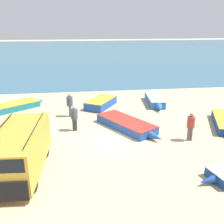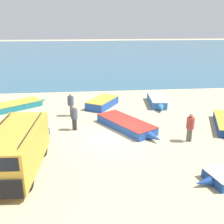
{
  "view_description": "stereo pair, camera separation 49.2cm",
  "coord_description": "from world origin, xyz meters",
  "px_view_note": "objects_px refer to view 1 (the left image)",
  "views": [
    {
      "loc": [
        -1.91,
        -14.64,
        6.86
      ],
      "look_at": [
        0.34,
        2.27,
        1.0
      ],
      "focal_mm": 42.0,
      "sensor_mm": 36.0,
      "label": 1
    },
    {
      "loc": [
        -1.42,
        -14.7,
        6.86
      ],
      "look_at": [
        0.34,
        2.27,
        1.0
      ],
      "focal_mm": 42.0,
      "sensor_mm": 36.0,
      "label": 2
    }
  ],
  "objects_px": {
    "fishing_rowboat_1": "(127,125)",
    "fisherman_1": "(74,116)",
    "parked_van": "(19,150)",
    "fisherman_3": "(191,124)",
    "fishing_rowboat_2": "(17,106)",
    "fishing_rowboat_6": "(102,102)",
    "fishing_rowboat_3": "(31,125)",
    "fishing_rowboat_4": "(155,101)",
    "fisherman_0": "(70,103)"
  },
  "relations": [
    {
      "from": "fishing_rowboat_6",
      "to": "fishing_rowboat_1",
      "type": "bearing_deg",
      "value": -134.14
    },
    {
      "from": "fishing_rowboat_1",
      "to": "fisherman_0",
      "type": "xyz_separation_m",
      "value": [
        -3.89,
        2.97,
        0.79
      ]
    },
    {
      "from": "fishing_rowboat_3",
      "to": "fishing_rowboat_4",
      "type": "relative_size",
      "value": 1.03
    },
    {
      "from": "fishing_rowboat_6",
      "to": "parked_van",
      "type": "bearing_deg",
      "value": -173.83
    },
    {
      "from": "fishing_rowboat_1",
      "to": "fishing_rowboat_3",
      "type": "bearing_deg",
      "value": -129.12
    },
    {
      "from": "parked_van",
      "to": "fisherman_1",
      "type": "xyz_separation_m",
      "value": [
        2.56,
        4.84,
        -0.16
      ]
    },
    {
      "from": "fishing_rowboat_1",
      "to": "fisherman_3",
      "type": "xyz_separation_m",
      "value": [
        3.41,
        -2.37,
        0.77
      ]
    },
    {
      "from": "fishing_rowboat_6",
      "to": "fisherman_0",
      "type": "distance_m",
      "value": 3.51
    },
    {
      "from": "fishing_rowboat_4",
      "to": "fisherman_0",
      "type": "height_order",
      "value": "fisherman_0"
    },
    {
      "from": "fishing_rowboat_3",
      "to": "parked_van",
      "type": "bearing_deg",
      "value": -16.53
    },
    {
      "from": "fishing_rowboat_4",
      "to": "fishing_rowboat_2",
      "type": "bearing_deg",
      "value": -85.98
    },
    {
      "from": "fisherman_0",
      "to": "parked_van",
      "type": "bearing_deg",
      "value": -117.72
    },
    {
      "from": "fishing_rowboat_6",
      "to": "fishing_rowboat_4",
      "type": "bearing_deg",
      "value": -58.22
    },
    {
      "from": "parked_van",
      "to": "fishing_rowboat_1",
      "type": "height_order",
      "value": "parked_van"
    },
    {
      "from": "fishing_rowboat_1",
      "to": "fisherman_0",
      "type": "height_order",
      "value": "fisherman_0"
    },
    {
      "from": "parked_van",
      "to": "fisherman_3",
      "type": "bearing_deg",
      "value": 107.41
    },
    {
      "from": "fishing_rowboat_1",
      "to": "fishing_rowboat_2",
      "type": "distance_m",
      "value": 10.0
    },
    {
      "from": "fishing_rowboat_1",
      "to": "fishing_rowboat_2",
      "type": "relative_size",
      "value": 1.21
    },
    {
      "from": "fishing_rowboat_4",
      "to": "fisherman_0",
      "type": "distance_m",
      "value": 7.7
    },
    {
      "from": "fishing_rowboat_4",
      "to": "fishing_rowboat_6",
      "type": "xyz_separation_m",
      "value": [
        -4.72,
        0.03,
        0.01
      ]
    },
    {
      "from": "fishing_rowboat_6",
      "to": "fisherman_1",
      "type": "height_order",
      "value": "fisherman_1"
    },
    {
      "from": "parked_van",
      "to": "fisherman_3",
      "type": "relative_size",
      "value": 2.98
    },
    {
      "from": "fishing_rowboat_1",
      "to": "fisherman_1",
      "type": "bearing_deg",
      "value": -123.68
    },
    {
      "from": "parked_van",
      "to": "fishing_rowboat_2",
      "type": "distance_m",
      "value": 10.47
    },
    {
      "from": "fishing_rowboat_3",
      "to": "fishing_rowboat_2",
      "type": "bearing_deg",
      "value": -178.8
    },
    {
      "from": "fishing_rowboat_1",
      "to": "fishing_rowboat_4",
      "type": "distance_m",
      "value": 6.21
    },
    {
      "from": "fishing_rowboat_2",
      "to": "fisherman_3",
      "type": "relative_size",
      "value": 2.45
    },
    {
      "from": "fishing_rowboat_2",
      "to": "fisherman_3",
      "type": "bearing_deg",
      "value": -69.86
    },
    {
      "from": "fishing_rowboat_1",
      "to": "fishing_rowboat_6",
      "type": "height_order",
      "value": "fishing_rowboat_6"
    },
    {
      "from": "fishing_rowboat_3",
      "to": "fisherman_0",
      "type": "distance_m",
      "value": 3.45
    },
    {
      "from": "fisherman_0",
      "to": "fisherman_3",
      "type": "bearing_deg",
      "value": -47.94
    },
    {
      "from": "fisherman_1",
      "to": "fishing_rowboat_3",
      "type": "bearing_deg",
      "value": -83.37
    },
    {
      "from": "fisherman_0",
      "to": "fishing_rowboat_2",
      "type": "bearing_deg",
      "value": 139.12
    },
    {
      "from": "fishing_rowboat_3",
      "to": "fishing_rowboat_4",
      "type": "bearing_deg",
      "value": 92.45
    },
    {
      "from": "parked_van",
      "to": "fishing_rowboat_4",
      "type": "xyz_separation_m",
      "value": [
        9.54,
        9.87,
        -0.85
      ]
    },
    {
      "from": "fisherman_1",
      "to": "fishing_rowboat_4",
      "type": "bearing_deg",
      "value": 146.3
    },
    {
      "from": "parked_van",
      "to": "fisherman_0",
      "type": "distance_m",
      "value": 7.99
    },
    {
      "from": "fishing_rowboat_1",
      "to": "fisherman_1",
      "type": "height_order",
      "value": "fisherman_1"
    },
    {
      "from": "parked_van",
      "to": "fisherman_1",
      "type": "bearing_deg",
      "value": 155.77
    },
    {
      "from": "parked_van",
      "to": "fishing_rowboat_1",
      "type": "xyz_separation_m",
      "value": [
        6.09,
        4.7,
        -0.9
      ]
    },
    {
      "from": "fishing_rowboat_2",
      "to": "parked_van",
      "type": "bearing_deg",
      "value": -113.58
    },
    {
      "from": "parked_van",
      "to": "fishing_rowboat_4",
      "type": "height_order",
      "value": "parked_van"
    },
    {
      "from": "fishing_rowboat_2",
      "to": "fisherman_1",
      "type": "xyz_separation_m",
      "value": [
        4.83,
        -5.33,
        0.76
      ]
    },
    {
      "from": "fishing_rowboat_3",
      "to": "fisherman_1",
      "type": "distance_m",
      "value": 3.16
    },
    {
      "from": "fishing_rowboat_3",
      "to": "fishing_rowboat_4",
      "type": "xyz_separation_m",
      "value": [
        9.96,
        4.29,
        0.07
      ]
    },
    {
      "from": "fishing_rowboat_4",
      "to": "fishing_rowboat_3",
      "type": "bearing_deg",
      "value": -61.2
    },
    {
      "from": "fishing_rowboat_6",
      "to": "fisherman_0",
      "type": "bearing_deg",
      "value": 162.35
    },
    {
      "from": "parked_van",
      "to": "fishing_rowboat_1",
      "type": "relative_size",
      "value": 1.01
    },
    {
      "from": "fishing_rowboat_3",
      "to": "fishing_rowboat_6",
      "type": "relative_size",
      "value": 1.19
    },
    {
      "from": "fishing_rowboat_6",
      "to": "fisherman_3",
      "type": "distance_m",
      "value": 8.92
    }
  ]
}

